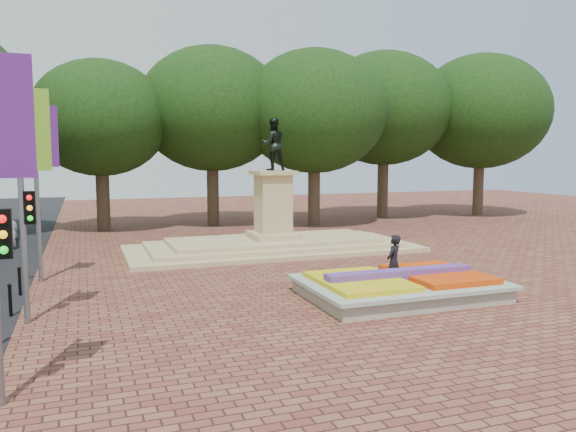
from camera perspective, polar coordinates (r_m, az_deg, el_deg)
name	(u,v)px	position (r m, az deg, el deg)	size (l,w,h in m)	color
ground	(345,286)	(20.19, 5.81, -7.08)	(90.00, 90.00, 0.00)	brown
flower_bed	(400,285)	(18.88, 11.32, -6.92)	(6.30, 4.30, 0.91)	gray
monument	(273,233)	(27.33, -1.52, -1.70)	(14.00, 6.00, 6.40)	tan
tree_row_back	(258,124)	(37.37, -3.07, 9.29)	(44.80, 8.80, 10.43)	#3B2D20
banner_poles	(25,183)	(16.44, -25.18, 3.02)	(0.88, 11.17, 7.00)	slate
bollard_row	(4,311)	(16.80, -26.86, -8.58)	(0.12, 13.12, 0.98)	black
pedestrian	(394,262)	(19.76, 10.68, -4.63)	(0.69, 0.45, 1.90)	black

